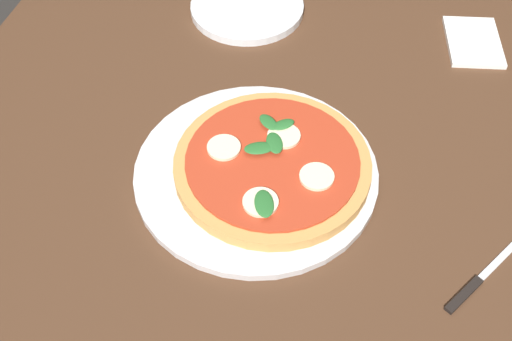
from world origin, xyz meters
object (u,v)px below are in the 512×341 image
object	(u,v)px
napkin	(473,42)
dining_table	(300,165)
serving_tray	(256,172)
knife	(479,280)
plate_white	(247,7)
pizza	(272,164)

from	to	relation	value
napkin	dining_table	bearing A→B (deg)	-42.59
serving_tray	knife	distance (m)	0.33
serving_tray	napkin	world-z (taller)	serving_tray
dining_table	plate_white	size ratio (longest dim) A/B	5.74
napkin	knife	world-z (taller)	napkin
napkin	pizza	bearing A→B (deg)	-35.90
serving_tray	knife	world-z (taller)	serving_tray
serving_tray	plate_white	bearing A→B (deg)	-163.38
dining_table	napkin	size ratio (longest dim) A/B	9.05
knife	dining_table	bearing A→B (deg)	-127.87
plate_white	napkin	size ratio (longest dim) A/B	1.58
serving_tray	napkin	distance (m)	0.48
dining_table	plate_white	world-z (taller)	plate_white
napkin	knife	xyz separation A→B (m)	(0.48, 0.02, -0.00)
plate_white	knife	distance (m)	0.64
pizza	plate_white	size ratio (longest dim) A/B	1.36
dining_table	plate_white	bearing A→B (deg)	-148.94
pizza	knife	xyz separation A→B (m)	(0.10, 0.29, -0.02)
pizza	knife	size ratio (longest dim) A/B	1.81
knife	serving_tray	bearing A→B (deg)	-107.29
serving_tray	dining_table	bearing A→B (deg)	157.42
pizza	dining_table	bearing A→B (deg)	167.10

